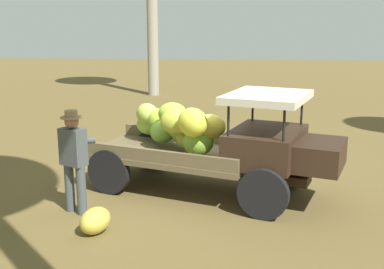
# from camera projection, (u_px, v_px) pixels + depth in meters

# --- Properties ---
(ground_plane) EXTENTS (60.00, 60.00, 0.00)m
(ground_plane) POSITION_uv_depth(u_px,v_px,m) (196.00, 184.00, 9.09)
(ground_plane) COLOR brown
(truck) EXTENTS (4.66, 2.90, 1.84)m
(truck) POSITION_uv_depth(u_px,v_px,m) (214.00, 142.00, 8.44)
(truck) COLOR #302016
(truck) RESTS_ON ground
(farmer) EXTENTS (0.57, 0.54, 1.66)m
(farmer) POSITION_uv_depth(u_px,v_px,m) (74.00, 155.00, 7.54)
(farmer) COLOR #434A4C
(farmer) RESTS_ON ground
(loose_banana_bunch) EXTENTS (0.56, 0.64, 0.39)m
(loose_banana_bunch) POSITION_uv_depth(u_px,v_px,m) (95.00, 221.00, 6.95)
(loose_banana_bunch) COLOR gold
(loose_banana_bunch) RESTS_ON ground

